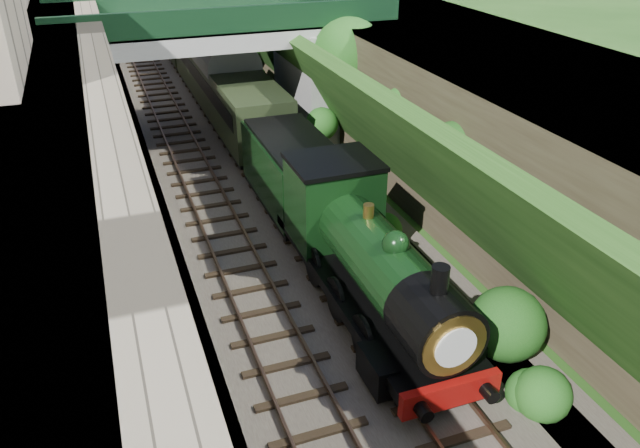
# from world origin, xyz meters

# --- Properties ---
(trackbed) EXTENTS (10.00, 90.00, 0.20)m
(trackbed) POSITION_xyz_m (0.00, 20.00, 0.10)
(trackbed) COLOR #473F38
(trackbed) RESTS_ON ground
(retaining_wall) EXTENTS (1.00, 90.00, 7.00)m
(retaining_wall) POSITION_xyz_m (-5.50, 20.00, 3.50)
(retaining_wall) COLOR #756B56
(retaining_wall) RESTS_ON ground
(street_plateau_left) EXTENTS (6.00, 90.00, 7.00)m
(street_plateau_left) POSITION_xyz_m (-9.00, 20.00, 3.50)
(street_plateau_left) COLOR #262628
(street_plateau_left) RESTS_ON ground
(street_plateau_right) EXTENTS (8.00, 90.00, 6.25)m
(street_plateau_right) POSITION_xyz_m (9.50, 20.00, 3.12)
(street_plateau_right) COLOR #262628
(street_plateau_right) RESTS_ON ground
(embankment_slope) EXTENTS (4.87, 90.00, 6.58)m
(embankment_slope) POSITION_xyz_m (5.02, 17.25, 2.80)
(embankment_slope) COLOR #1E4714
(embankment_slope) RESTS_ON ground
(track_left) EXTENTS (2.50, 90.00, 0.20)m
(track_left) POSITION_xyz_m (-2.00, 20.00, 0.25)
(track_left) COLOR black
(track_left) RESTS_ON trackbed
(track_right) EXTENTS (2.50, 90.00, 0.20)m
(track_right) POSITION_xyz_m (1.20, 20.00, 0.25)
(track_right) COLOR black
(track_right) RESTS_ON trackbed
(road_bridge) EXTENTS (16.00, 6.40, 7.25)m
(road_bridge) POSITION_xyz_m (0.94, 24.00, 4.08)
(road_bridge) COLOR gray
(road_bridge) RESTS_ON ground
(tree) EXTENTS (3.60, 3.80, 6.60)m
(tree) POSITION_xyz_m (5.91, 20.73, 4.65)
(tree) COLOR black
(tree) RESTS_ON ground
(locomotive) EXTENTS (3.10, 10.22, 3.83)m
(locomotive) POSITION_xyz_m (1.20, 7.70, 1.89)
(locomotive) COLOR black
(locomotive) RESTS_ON trackbed
(tender) EXTENTS (2.70, 6.00, 3.05)m
(tender) POSITION_xyz_m (1.20, 15.06, 1.62)
(tender) COLOR black
(tender) RESTS_ON trackbed
(coach_front) EXTENTS (2.90, 18.00, 3.70)m
(coach_front) POSITION_xyz_m (1.20, 27.66, 2.05)
(coach_front) COLOR black
(coach_front) RESTS_ON trackbed
(coach_middle) EXTENTS (2.90, 18.00, 3.70)m
(coach_middle) POSITION_xyz_m (1.20, 46.46, 2.05)
(coach_middle) COLOR black
(coach_middle) RESTS_ON trackbed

